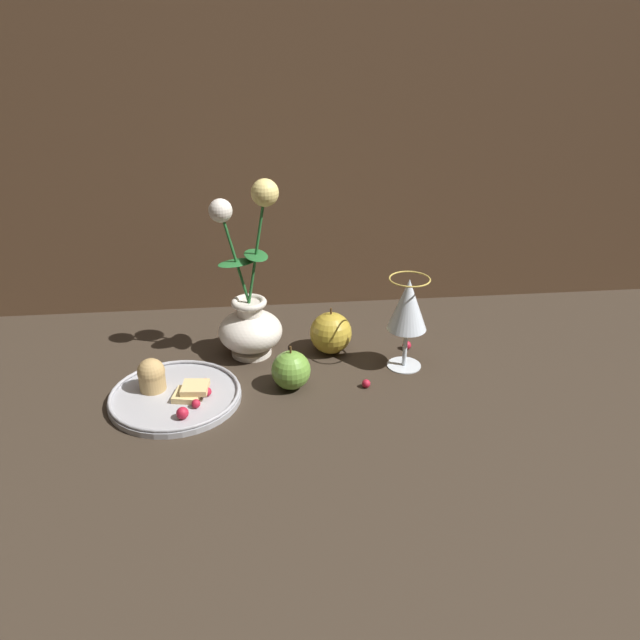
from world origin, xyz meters
TOP-DOWN VIEW (x-y plane):
  - ground_plane at (0.00, 0.00)m, footprint 2.40×2.40m
  - wall_back at (0.00, 0.30)m, footprint 2.40×0.04m
  - vase at (-0.09, 0.07)m, footprint 0.12×0.12m
  - plate_with_pastries at (-0.23, -0.08)m, footprint 0.22×0.22m
  - wine_glass at (0.18, -0.01)m, footprint 0.07×0.07m
  - apple_beside_vase at (0.06, 0.06)m, footprint 0.08×0.08m
  - apple_near_glass at (-0.03, -0.06)m, footprint 0.07×0.07m
  - berry_near_plate at (0.20, 0.05)m, footprint 0.02×0.02m
  - berry_front_center at (0.10, -0.08)m, footprint 0.01×0.01m

SIDE VIEW (x-z plane):
  - ground_plane at x=0.00m, z-range 0.00..0.00m
  - berry_front_center at x=0.10m, z-range 0.00..0.01m
  - berry_near_plate at x=0.20m, z-range 0.00..0.02m
  - plate_with_pastries at x=-0.23m, z-range -0.02..0.05m
  - apple_near_glass at x=-0.03m, z-range -0.01..0.07m
  - apple_beside_vase at x=0.06m, z-range -0.01..0.09m
  - vase at x=-0.09m, z-range -0.08..0.25m
  - wine_glass at x=0.18m, z-range 0.03..0.20m
  - wall_back at x=0.00m, z-range 0.00..1.20m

